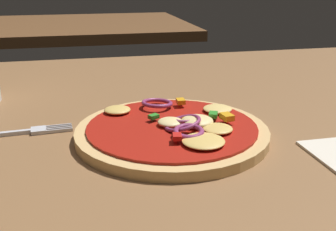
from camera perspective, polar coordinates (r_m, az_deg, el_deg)
name	(u,v)px	position (r m, az deg, el deg)	size (l,w,h in m)	color
dining_table	(157,152)	(0.49, -1.56, -5.05)	(1.31, 0.99, 0.03)	brown
pizza	(173,130)	(0.49, 0.74, -2.01)	(0.23, 0.23, 0.03)	tan
fork	(13,133)	(0.53, -20.79, -2.31)	(0.16, 0.02, 0.01)	silver
background_table	(71,27)	(1.64, -13.33, 11.86)	(0.88, 0.66, 0.03)	brown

